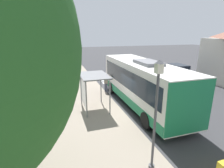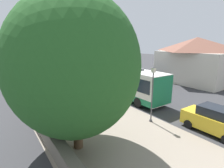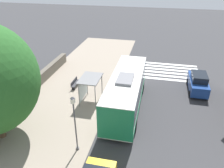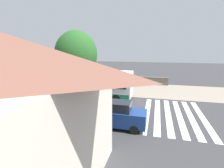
{
  "view_description": "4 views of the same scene",
  "coord_description": "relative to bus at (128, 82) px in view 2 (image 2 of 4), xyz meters",
  "views": [
    {
      "loc": [
        -4.28,
        -10.73,
        5.39
      ],
      "look_at": [
        0.03,
        2.58,
        1.29
      ],
      "focal_mm": 28.0,
      "sensor_mm": 36.0,
      "label": 1
    },
    {
      "loc": [
        -10.9,
        -14.48,
        6.28
      ],
      "look_at": [
        1.45,
        3.31,
        1.06
      ],
      "focal_mm": 28.0,
      "sensor_mm": 36.0,
      "label": 2
    },
    {
      "loc": [
        4.12,
        -16.59,
        11.81
      ],
      "look_at": [
        0.13,
        1.6,
        1.8
      ],
      "focal_mm": 35.0,
      "sensor_mm": 36.0,
      "label": 3
    },
    {
      "loc": [
        20.82,
        8.14,
        5.86
      ],
      "look_at": [
        -0.08,
        2.71,
        1.52
      ],
      "focal_mm": 28.0,
      "sensor_mm": 36.0,
      "label": 4
    }
  ],
  "objects": [
    {
      "name": "bus_shelter",
      "position": [
        -3.68,
        0.49,
        0.31
      ],
      "size": [
        1.88,
        2.7,
        2.58
      ],
      "color": "slate",
      "rests_on": "ground"
    },
    {
      "name": "pedestrian",
      "position": [
        -1.64,
        4.01,
        -0.84
      ],
      "size": [
        0.34,
        0.23,
        1.71
      ],
      "color": "#2D3347",
      "rests_on": "ground"
    },
    {
      "name": "ground_plane",
      "position": [
        -1.69,
        -0.44,
        -1.85
      ],
      "size": [
        120.0,
        120.0,
        0.0
      ],
      "primitive_type": "plane",
      "color": "#353538",
      "rests_on": "ground"
    },
    {
      "name": "crosswalk_stripes",
      "position": [
        3.31,
        9.35,
        -1.84
      ],
      "size": [
        9.0,
        5.25,
        0.01
      ],
      "color": "silver",
      "rests_on": "ground"
    },
    {
      "name": "street_lamp_near",
      "position": [
        -2.57,
        -6.0,
        0.83
      ],
      "size": [
        0.28,
        0.28,
        4.52
      ],
      "color": "#4C4C51",
      "rests_on": "ground"
    },
    {
      "name": "sidewalk_plaza",
      "position": [
        -6.19,
        -0.44,
        -1.84
      ],
      "size": [
        9.0,
        44.0,
        0.02
      ],
      "color": "gray",
      "rests_on": "ground"
    },
    {
      "name": "shade_tree",
      "position": [
        -8.86,
        -5.95,
        3.15
      ],
      "size": [
        7.24,
        7.24,
        8.99
      ],
      "color": "brown",
      "rests_on": "ground"
    },
    {
      "name": "bus",
      "position": [
        0.0,
        0.0,
        0.0
      ],
      "size": [
        2.78,
        10.02,
        3.57
      ],
      "color": "silver",
      "rests_on": "ground"
    },
    {
      "name": "parked_car_behind_bus",
      "position": [
        -0.23,
        -9.69,
        -0.91
      ],
      "size": [
        1.94,
        4.06,
        1.92
      ],
      "color": "gold",
      "rests_on": "ground"
    },
    {
      "name": "background_building",
      "position": [
        13.86,
        0.22,
        1.76
      ],
      "size": [
        8.07,
        10.88,
        7.01
      ],
      "color": "beige",
      "rests_on": "ground"
    },
    {
      "name": "bench",
      "position": [
        -6.14,
        2.9,
        -1.37
      ],
      "size": [
        0.4,
        1.86,
        0.88
      ],
      "color": "#333338",
      "rests_on": "ground"
    },
    {
      "name": "parked_car_far_lane",
      "position": [
        6.98,
        4.94,
        -0.87
      ],
      "size": [
        1.87,
        4.31,
        2.02
      ],
      "color": "navy",
      "rests_on": "ground"
    },
    {
      "name": "stone_wall",
      "position": [
        -10.24,
        -0.44,
        -1.21
      ],
      "size": [
        0.6,
        20.0,
        1.27
      ],
      "color": "#6B6356",
      "rests_on": "ground"
    }
  ]
}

